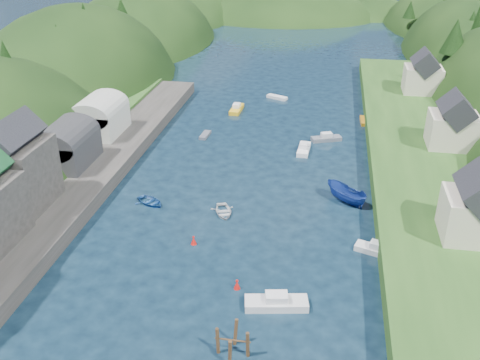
# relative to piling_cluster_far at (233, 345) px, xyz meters

# --- Properties ---
(ground) EXTENTS (600.00, 600.00, 0.00)m
(ground) POSITION_rel_piling_cluster_far_xyz_m (-3.77, 47.40, -1.09)
(ground) COLOR black
(ground) RESTS_ON ground
(hillside_left) EXTENTS (44.00, 245.56, 52.00)m
(hillside_left) POSITION_rel_piling_cluster_far_xyz_m (-48.77, 72.40, -9.12)
(hillside_left) COLOR black
(hillside_left) RESTS_ON ground
(far_hills) EXTENTS (103.00, 68.00, 44.00)m
(far_hills) POSITION_rel_piling_cluster_far_xyz_m (-2.55, 171.41, -11.89)
(far_hills) COLOR black
(far_hills) RESTS_ON ground
(hill_trees) EXTENTS (90.12, 148.83, 12.78)m
(hill_trees) POSITION_rel_piling_cluster_far_xyz_m (-3.68, 61.26, 10.05)
(hill_trees) COLOR black
(hill_trees) RESTS_ON ground
(quay_left) EXTENTS (12.00, 110.00, 2.00)m
(quay_left) POSITION_rel_piling_cluster_far_xyz_m (-27.77, 17.40, -0.09)
(quay_left) COLOR #2D2B28
(quay_left) RESTS_ON ground
(boat_sheds) EXTENTS (7.00, 21.00, 7.50)m
(boat_sheds) POSITION_rel_piling_cluster_far_xyz_m (-29.77, 36.40, 4.18)
(boat_sheds) COLOR #2D2D30
(boat_sheds) RESTS_ON quay_left
(terrace_right) EXTENTS (16.00, 120.00, 2.40)m
(terrace_right) POSITION_rel_piling_cluster_far_xyz_m (21.23, 37.40, 0.11)
(terrace_right) COLOR #234719
(terrace_right) RESTS_ON ground
(right_bank_cottages) EXTENTS (9.00, 59.24, 8.41)m
(right_bank_cottages) POSITION_rel_piling_cluster_far_xyz_m (24.23, 45.73, 4.76)
(right_bank_cottages) COLOR beige
(right_bank_cottages) RESTS_ON terrace_right
(piling_cluster_far) EXTENTS (3.14, 2.94, 3.31)m
(piling_cluster_far) POSITION_rel_piling_cluster_far_xyz_m (0.00, 0.00, 0.00)
(piling_cluster_far) COLOR #382314
(piling_cluster_far) RESTS_ON ground
(channel_buoy_near) EXTENTS (0.70, 0.70, 1.10)m
(channel_buoy_near) POSITION_rel_piling_cluster_far_xyz_m (-1.22, 8.97, -0.61)
(channel_buoy_near) COLOR #B2120E
(channel_buoy_near) RESTS_ON ground
(channel_buoy_far) EXTENTS (0.70, 0.70, 1.10)m
(channel_buoy_far) POSITION_rel_piling_cluster_far_xyz_m (-7.59, 16.10, -0.61)
(channel_buoy_far) COLOR #B2120E
(channel_buoy_far) RESTS_ON ground
(moored_boats) EXTENTS (38.73, 92.52, 2.42)m
(moored_boats) POSITION_rel_piling_cluster_far_xyz_m (-1.63, 20.79, -0.43)
(moored_boats) COLOR silver
(moored_boats) RESTS_ON ground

